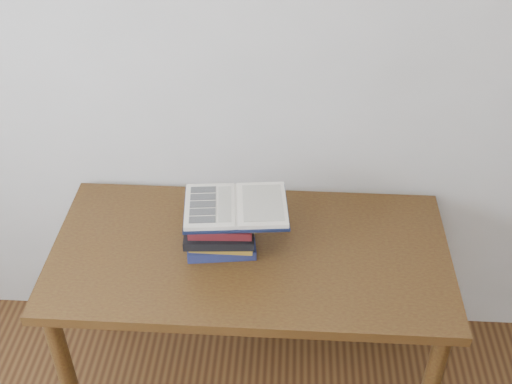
{
  "coord_description": "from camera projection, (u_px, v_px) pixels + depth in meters",
  "views": [
    {
      "loc": [
        0.18,
        -0.22,
        2.23
      ],
      "look_at": [
        0.09,
        1.35,
        1.01
      ],
      "focal_mm": 45.0,
      "sensor_mm": 36.0,
      "label": 1
    }
  ],
  "objects": [
    {
      "name": "desk",
      "position": [
        250.0,
        271.0,
        2.25
      ],
      "size": [
        1.36,
        0.68,
        0.73
      ],
      "color": "#4A3412",
      "rests_on": "ground"
    },
    {
      "name": "book_stack",
      "position": [
        221.0,
        227.0,
        2.14
      ],
      "size": [
        0.25,
        0.2,
        0.18
      ],
      "color": "#19234B",
      "rests_on": "desk"
    },
    {
      "name": "open_book",
      "position": [
        236.0,
        206.0,
        2.06
      ],
      "size": [
        0.36,
        0.26,
        0.03
      ],
      "rotation": [
        0.0,
        0.0,
        0.1
      ],
      "color": "black",
      "rests_on": "book_stack"
    }
  ]
}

